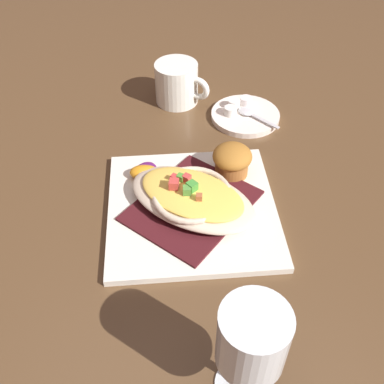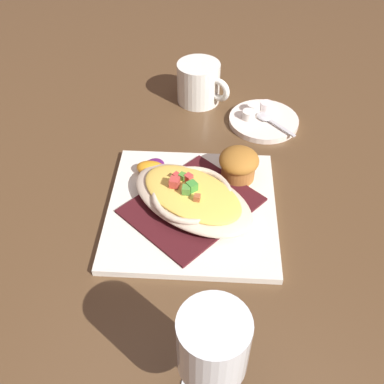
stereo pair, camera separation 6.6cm
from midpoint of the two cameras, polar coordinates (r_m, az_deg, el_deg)
The scene contains 13 objects.
ground_plane at distance 0.69m, azimuth -2.74°, elevation -2.56°, with size 2.60×2.60×0.00m, color brown.
square_plate at distance 0.69m, azimuth -2.76°, elevation -2.25°, with size 0.25×0.25×0.01m, color white.
folded_napkin at distance 0.68m, azimuth -2.78°, elevation -1.82°, with size 0.14×0.18×0.00m, color #441418.
gratin_dish at distance 0.67m, azimuth -2.84°, elevation -0.69°, with size 0.18×0.23×0.04m.
muffin at distance 0.72m, azimuth 2.44°, elevation 3.93°, with size 0.06×0.06×0.05m.
orange_garnish at distance 0.73m, azimuth -8.50°, elevation 2.33°, with size 0.05×0.05×0.02m.
coffee_mug at distance 0.91m, azimuth -3.99°, elevation 13.14°, with size 0.08×0.11×0.08m.
stemmed_glass at distance 0.46m, azimuth 3.22°, elevation -18.67°, with size 0.07×0.07×0.14m.
creamer_saucer at distance 0.87m, azimuth 4.55°, elevation 9.45°, with size 0.13×0.13×0.01m, color white.
spoon at distance 0.86m, azimuth 4.90°, elevation 9.81°, with size 0.06×0.08×0.01m.
creamer_cup_0 at distance 0.89m, azimuth 4.66°, elevation 11.23°, with size 0.02×0.02×0.02m, color white.
creamer_cup_1 at distance 0.88m, azimuth 3.13°, elevation 10.93°, with size 0.02×0.02×0.02m, color white.
creamer_cup_2 at distance 0.86m, azimuth 2.66°, elevation 10.05°, with size 0.02×0.02×0.02m, color white.
Camera 1 is at (0.47, 0.08, 0.50)m, focal length 42.43 mm.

